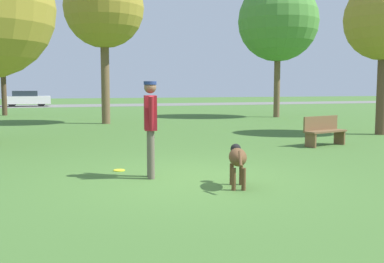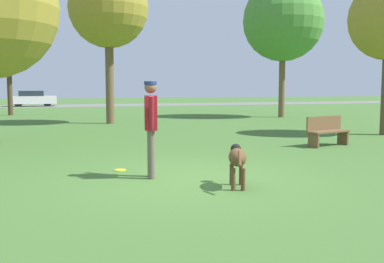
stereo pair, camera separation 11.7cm
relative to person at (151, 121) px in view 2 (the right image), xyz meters
name	(u,v)px [view 2 (the right image)]	position (x,y,z in m)	size (l,w,h in m)	color
ground_plane	(186,179)	(0.58, -0.30, -1.06)	(120.00, 120.00, 0.00)	#426B2D
far_road_strip	(81,106)	(0.58, 33.15, -1.05)	(120.00, 6.00, 0.01)	slate
person	(151,121)	(0.00, 0.00, 0.00)	(0.28, 0.67, 1.78)	#665B4C
dog	(237,158)	(1.21, -1.19, -0.57)	(0.50, 1.06, 0.69)	brown
frisbee	(120,170)	(-0.45, 0.88, -1.05)	(0.23, 0.23, 0.02)	yellow
tree_far_right	(283,21)	(10.34, 14.21, 4.17)	(4.37, 4.37, 7.43)	brown
tree_mid_center	(108,9)	(0.77, 12.63, 4.09)	(3.56, 3.56, 6.97)	brown
tree_far_left	(7,30)	(-4.15, 20.45, 3.91)	(4.33, 4.33, 7.14)	#4C3826
parked_car_white	(33,99)	(-3.42, 32.86, -0.39)	(3.90, 1.78, 1.34)	white
park_bench	(327,130)	(5.71, 2.95, -0.61)	(1.46, 0.78, 0.84)	brown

